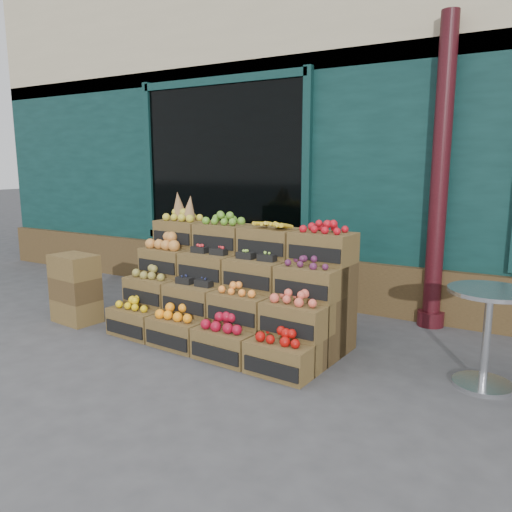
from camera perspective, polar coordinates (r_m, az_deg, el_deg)
The scene contains 6 objects.
ground at distance 4.39m, azimuth -2.46°, elevation -12.68°, with size 60.00×60.00×0.00m, color #3F3F42.
shop_facade at distance 8.80m, azimuth 16.50°, elevation 14.45°, with size 12.00×6.24×4.80m.
crate_display at distance 4.98m, azimuth -2.77°, elevation -4.47°, with size 2.35×1.25×1.43m.
spare_crates at distance 5.84m, azimuth -19.94°, elevation -3.52°, with size 0.54×0.40×0.75m.
bistro_table at distance 4.28m, azimuth 24.94°, elevation -7.31°, with size 0.63×0.63×0.79m.
shopkeeper at distance 7.35m, azimuth -4.36°, elevation 4.30°, with size 0.68×0.45×1.88m, color #164D22.
Camera 1 is at (2.21, -3.38, 1.73)m, focal length 35.00 mm.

